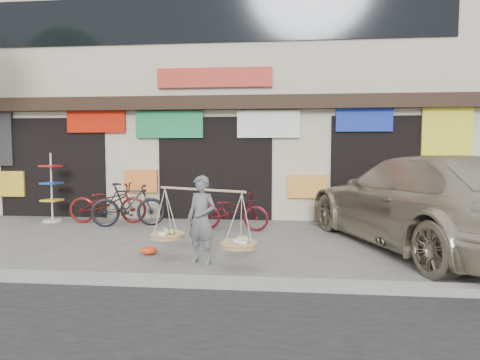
# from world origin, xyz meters

# --- Properties ---
(ground) EXTENTS (70.00, 70.00, 0.00)m
(ground) POSITION_xyz_m (0.00, 0.00, 0.00)
(ground) COLOR slate
(ground) RESTS_ON ground
(kerb) EXTENTS (70.00, 0.25, 0.12)m
(kerb) POSITION_xyz_m (0.00, -2.00, 0.06)
(kerb) COLOR gray
(kerb) RESTS_ON ground
(shophouse_block) EXTENTS (14.00, 6.32, 7.00)m
(shophouse_block) POSITION_xyz_m (-0.00, 6.42, 3.45)
(shophouse_block) COLOR beige
(shophouse_block) RESTS_ON ground
(street_vendor) EXTENTS (1.85, 1.12, 1.44)m
(street_vendor) POSITION_xyz_m (0.47, -0.84, 0.66)
(street_vendor) COLOR slate
(street_vendor) RESTS_ON ground
(bike_0) EXTENTS (2.00, 0.88, 1.02)m
(bike_0) POSITION_xyz_m (-2.60, 2.67, 0.51)
(bike_0) COLOR #621410
(bike_0) RESTS_ON ground
(bike_1) EXTENTS (1.82, 0.95, 1.05)m
(bike_1) POSITION_xyz_m (-1.93, 2.26, 0.53)
(bike_1) COLOR black
(bike_1) RESTS_ON ground
(bike_2) EXTENTS (1.77, 0.79, 0.90)m
(bike_2) POSITION_xyz_m (0.62, 2.04, 0.45)
(bike_2) COLOR #570F15
(bike_2) RESTS_ON ground
(suv) EXTENTS (4.24, 6.54, 1.76)m
(suv) POSITION_xyz_m (4.43, 0.66, 0.88)
(suv) COLOR #A89D87
(suv) RESTS_ON ground
(display_rack) EXTENTS (0.48, 0.48, 1.76)m
(display_rack) POSITION_xyz_m (-4.11, 2.71, 0.71)
(display_rack) COLOR silver
(display_rack) RESTS_ON ground
(red_bag) EXTENTS (0.31, 0.25, 0.14)m
(red_bag) POSITION_xyz_m (-0.58, -0.37, 0.07)
(red_bag) COLOR #EE3C16
(red_bag) RESTS_ON ground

